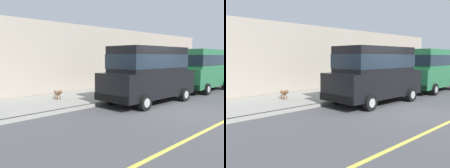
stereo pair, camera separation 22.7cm
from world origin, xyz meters
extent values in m
plane|color=#4C4C4F|center=(0.00, 0.00, 0.00)|extent=(80.00, 80.00, 0.00)
cube|color=gray|center=(-3.20, 0.00, 0.07)|extent=(0.16, 64.00, 0.14)
cube|color=#99968E|center=(-5.00, 0.00, 0.07)|extent=(3.60, 64.00, 0.14)
cube|color=black|center=(-2.11, 0.44, 0.87)|extent=(2.01, 4.84, 1.10)
cube|color=black|center=(-2.11, 0.44, 1.97)|extent=(1.76, 3.84, 1.10)
cube|color=#19232D|center=(-2.11, 0.44, 1.89)|extent=(1.80, 3.88, 0.61)
cube|color=black|center=(-2.05, 2.79, 0.46)|extent=(1.87, 0.24, 0.28)
cube|color=black|center=(-2.16, -1.91, 0.46)|extent=(1.87, 0.24, 0.28)
cylinder|color=black|center=(-3.02, 1.95, 0.32)|extent=(0.24, 0.65, 0.64)
cylinder|color=#9E9EA3|center=(-3.02, 1.95, 0.32)|extent=(0.25, 0.36, 0.35)
cylinder|color=black|center=(-1.12, 1.90, 0.32)|extent=(0.24, 0.65, 0.64)
cylinder|color=#9E9EA3|center=(-1.12, 1.90, 0.32)|extent=(0.25, 0.36, 0.35)
cylinder|color=black|center=(-3.09, -1.03, 0.32)|extent=(0.24, 0.65, 0.64)
cylinder|color=#9E9EA3|center=(-3.09, -1.03, 0.32)|extent=(0.25, 0.36, 0.35)
cylinder|color=black|center=(-1.19, -1.07, 0.32)|extent=(0.24, 0.65, 0.64)
cylinder|color=#9E9EA3|center=(-1.19, -1.07, 0.32)|extent=(0.25, 0.36, 0.35)
cube|color=#EAEACC|center=(-2.64, 2.83, 1.04)|extent=(0.28, 0.09, 0.14)
cube|color=#EAEACC|center=(-1.46, 2.80, 1.04)|extent=(0.28, 0.09, 0.14)
cube|color=#23663D|center=(-2.18, 5.96, 0.87)|extent=(2.09, 4.87, 1.10)
cube|color=#23663D|center=(-2.18, 5.96, 1.97)|extent=(1.82, 3.86, 1.10)
cube|color=#19232D|center=(-2.18, 5.96, 1.89)|extent=(1.86, 3.91, 0.61)
cube|color=black|center=(-2.27, 8.30, 0.46)|extent=(1.87, 0.27, 0.28)
cube|color=black|center=(-2.08, 3.61, 0.46)|extent=(1.87, 0.27, 0.28)
cylinder|color=black|center=(-3.18, 7.40, 0.32)|extent=(0.25, 0.65, 0.64)
cylinder|color=#9E9EA3|center=(-3.18, 7.40, 0.32)|extent=(0.25, 0.36, 0.35)
cylinder|color=black|center=(-3.07, 4.43, 0.32)|extent=(0.25, 0.65, 0.64)
cylinder|color=#9E9EA3|center=(-3.07, 4.43, 0.32)|extent=(0.25, 0.36, 0.35)
cylinder|color=black|center=(-1.17, 4.51, 0.32)|extent=(0.25, 0.65, 0.64)
cylinder|color=#9E9EA3|center=(-1.17, 4.51, 0.32)|extent=(0.25, 0.36, 0.35)
cube|color=#EAEACC|center=(-2.86, 8.31, 1.04)|extent=(0.28, 0.09, 0.14)
cube|color=#EAEACC|center=(-1.68, 8.36, 1.04)|extent=(0.28, 0.09, 0.14)
cube|color=#400A0A|center=(-2.20, 9.86, 0.46)|extent=(1.87, 0.24, 0.28)
cylinder|color=black|center=(-3.13, 10.74, 0.32)|extent=(0.23, 0.64, 0.64)
cylinder|color=#9E9EA3|center=(-3.13, 10.74, 0.32)|extent=(0.25, 0.36, 0.35)
ellipsoid|color=brown|center=(-5.16, -2.43, 0.42)|extent=(0.46, 0.24, 0.20)
cylinder|color=brown|center=(-5.02, -2.38, 0.23)|extent=(0.05, 0.05, 0.18)
cylinder|color=brown|center=(-5.03, -2.50, 0.23)|extent=(0.05, 0.05, 0.18)
cylinder|color=brown|center=(-5.29, -2.36, 0.23)|extent=(0.05, 0.05, 0.18)
cylinder|color=brown|center=(-5.30, -2.48, 0.23)|extent=(0.05, 0.05, 0.18)
sphere|color=brown|center=(-4.87, -2.46, 0.51)|extent=(0.17, 0.17, 0.17)
ellipsoid|color=#432C1C|center=(-4.78, -2.46, 0.49)|extent=(0.12, 0.08, 0.06)
cone|color=brown|center=(-4.87, -2.40, 0.59)|extent=(0.06, 0.06, 0.07)
cone|color=brown|center=(-4.88, -2.50, 0.59)|extent=(0.06, 0.06, 0.07)
cylinder|color=brown|center=(-5.42, -2.41, 0.48)|extent=(0.12, 0.05, 0.13)
cube|color=#9E9384|center=(-7.10, 4.04, 1.96)|extent=(0.50, 20.00, 3.92)
camera|label=1|loc=(4.41, -8.60, 2.07)|focal=39.22mm
camera|label=2|loc=(4.57, -8.44, 2.07)|focal=39.22mm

